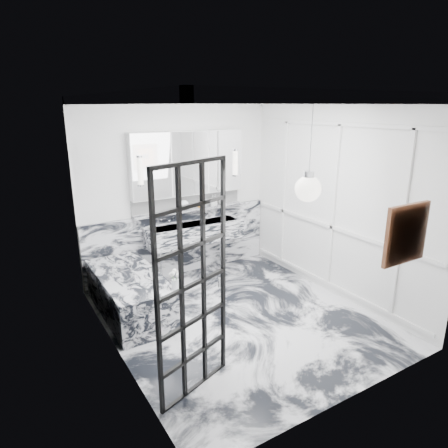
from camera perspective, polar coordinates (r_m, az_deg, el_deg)
floor at (r=5.41m, az=2.29°, el=-13.23°), size 3.60×3.60×0.00m
ceiling at (r=4.70m, az=2.70°, el=17.91°), size 3.60×3.60×0.00m
wall_back at (r=6.40m, az=-6.52°, el=4.86°), size 3.60×0.00×3.60m
wall_front at (r=3.60m, az=18.66°, el=-5.37°), size 3.60×0.00×3.60m
wall_left at (r=4.23m, az=-15.86°, el=-1.82°), size 0.00×3.60×3.60m
wall_right at (r=5.89m, az=15.57°, el=3.32°), size 0.00×3.60×3.60m
marble_clad_back at (r=6.61m, az=-6.18°, el=-2.62°), size 3.18×0.05×1.05m
marble_clad_left at (r=4.26m, az=-15.61°, el=-2.55°), size 0.02×3.56×2.68m
panel_molding at (r=5.90m, az=15.36°, el=2.35°), size 0.03×3.40×2.30m
soap_bottle_a at (r=6.65m, az=-1.27°, el=3.48°), size 0.08×0.08×0.19m
soap_bottle_b at (r=6.63m, az=-1.64°, el=3.42°), size 0.09×0.09×0.18m
soap_bottle_c at (r=6.72m, az=-0.28°, el=3.47°), size 0.14×0.14×0.15m
face_pot at (r=6.39m, az=-5.76°, el=2.70°), size 0.16×0.16×0.16m
amber_bottle at (r=6.52m, az=-3.64°, el=2.79°), size 0.04×0.04×0.10m
flower_vase at (r=4.93m, az=-6.98°, el=-8.52°), size 0.09×0.09×0.12m
crittall_door at (r=3.70m, az=-4.46°, el=-8.63°), size 0.84×0.34×2.23m
artwork at (r=4.09m, az=24.60°, el=-1.29°), size 0.47×0.05×0.47m
pendant_light at (r=3.88m, az=11.92°, el=4.92°), size 0.25×0.25×0.25m
trough_sink at (r=6.42m, az=-4.18°, el=-1.22°), size 1.60×0.45×0.30m
ledge at (r=6.47m, az=-4.92°, el=2.03°), size 1.90×0.14×0.04m
subway_tile at (r=6.49m, az=-5.19°, el=3.30°), size 1.90×0.03×0.23m
mirror_cabinet at (r=6.33m, az=-5.11°, el=8.62°), size 1.90×0.16×1.00m
sconce_left at (r=5.93m, az=-11.85°, el=7.41°), size 0.07×0.07×0.40m
sconce_right at (r=6.65m, az=1.68°, el=8.72°), size 0.07×0.07×0.40m
bathtub at (r=5.56m, az=-13.27°, el=-9.64°), size 0.75×1.65×0.55m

